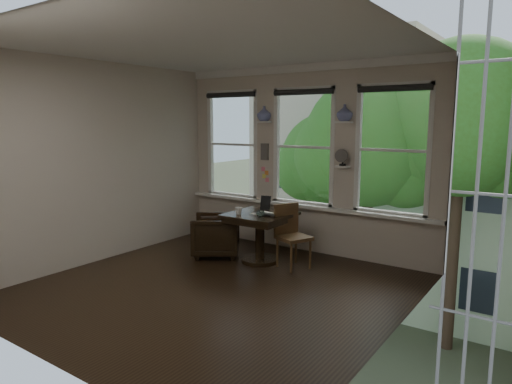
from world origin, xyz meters
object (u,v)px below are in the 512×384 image
Objects in this scene: side_chair_right at (294,237)px; armchair_left at (216,235)px; table at (260,238)px; mug at (239,211)px; laptop at (264,215)px.

armchair_left is at bearing 120.50° from side_chair_right.
table is at bearing 65.28° from armchair_left.
table reaches higher than armchair_left.
side_chair_right is at bearing 19.38° from mug.
laptop is 0.40m from mug.
laptop is (0.92, 0.01, 0.43)m from armchair_left.
mug is (0.54, -0.10, 0.47)m from armchair_left.
side_chair_right reaches higher than laptop.
mug reaches higher than armchair_left.
armchair_left is at bearing -178.96° from laptop.
mug is (-0.38, -0.11, 0.04)m from laptop.
side_chair_right is at bearing 63.19° from armchair_left.
table is at bearing 45.66° from mug.
table is 0.57m from side_chair_right.
side_chair_right is at bearing 4.72° from table.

